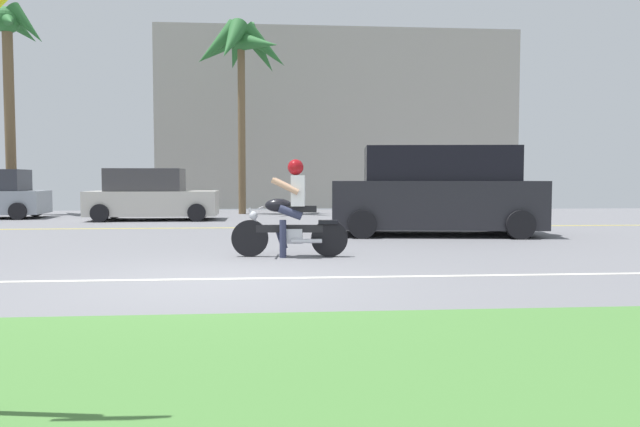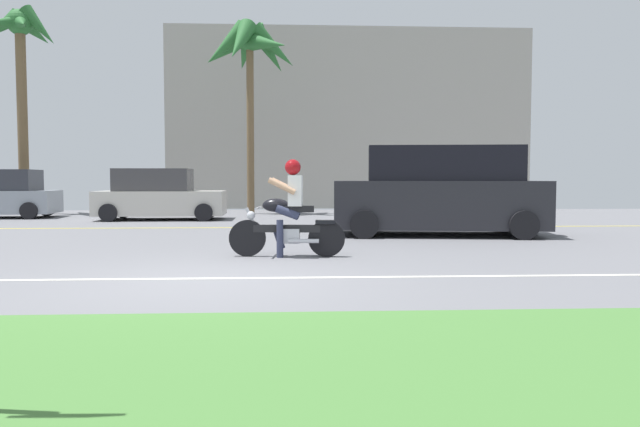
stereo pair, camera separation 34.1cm
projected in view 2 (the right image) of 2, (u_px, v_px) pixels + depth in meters
The scene contains 10 objects.
ground at pixel (233, 253), 10.85m from camera, with size 56.00×30.00×0.04m, color slate.
grass_median at pixel (127, 385), 3.77m from camera, with size 56.00×3.80×0.06m, color #477A38.
lane_line_near at pixel (212, 278), 7.99m from camera, with size 50.40×0.12×0.01m, color silver.
lane_line_far at pixel (251, 227), 16.35m from camera, with size 50.40×0.12×0.01m, color yellow.
motorcyclist at pixel (288, 216), 10.23m from camera, with size 1.98×0.65×1.65m.
suv_nearby at pixel (440, 192), 14.15m from camera, with size 5.12×2.71×2.07m.
parked_car_1 at pixel (159, 196), 19.54m from camera, with size 4.08×2.09×1.65m.
palm_tree_0 at pixel (20, 43), 22.56m from camera, with size 3.14×3.19×7.80m.
palm_tree_1 at pixel (250, 52), 22.58m from camera, with size 3.81×3.81×7.24m.
building_far at pixel (346, 122), 28.76m from camera, with size 16.37×4.00×8.08m, color #A8A399.
Camera 2 is at (1.01, -7.86, 1.32)m, focal length 33.83 mm.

